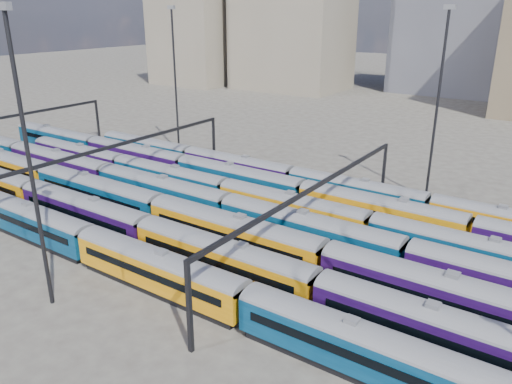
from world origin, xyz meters
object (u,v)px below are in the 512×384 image
Objects in this scene: rake_2 at (159,208)px; mast_2 at (28,155)px; rake_0 at (158,267)px; rake_1 at (84,209)px.

rake_2 is 5.13× the size of mast_2.
mast_2 is at bearing -133.50° from rake_0.
mast_2 is at bearing -48.61° from rake_1.
rake_2 is at bearing 100.47° from mast_2.
mast_2 reaches higher than rake_1.
rake_2 is (-9.79, 10.00, 0.25)m from rake_0.
rake_0 is at bearing 46.50° from mast_2.
rake_0 is 0.69× the size of rake_1.
rake_1 is 19.57m from mast_2.
rake_0 is 13.99m from rake_2.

